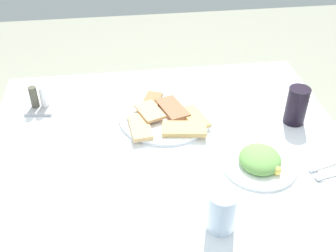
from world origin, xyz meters
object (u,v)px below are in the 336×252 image
Objects in this scene: salad_plate_greens at (260,161)px; soda_can at (297,106)px; condiment_caddy at (40,102)px; pide_platter at (166,116)px; drinking_glass at (222,211)px; dining_table at (170,167)px; fork at (335,162)px.

soda_can is at bearing -132.59° from salad_plate_greens.
soda_can is 0.83m from condiment_caddy.
salad_plate_greens is 0.73m from condiment_caddy.
pide_platter is 0.34m from salad_plate_greens.
drinking_glass is at bearing 130.09° from condiment_caddy.
condiment_caddy reaches higher than pide_platter.
dining_table is 0.17m from pide_platter.
fork is at bearing 155.18° from condiment_caddy.
condiment_caddy is (0.84, -0.39, 0.02)m from fork.
dining_table is at bearing 147.95° from condiment_caddy.
soda_can is 0.50m from drinking_glass.
dining_table is at bearing -76.42° from drinking_glass.
dining_table is at bearing -32.61° from fork.
dining_table is 0.28m from salad_plate_greens.
soda_can is at bearing -170.53° from dining_table.
fork reaches higher than dining_table.
salad_plate_greens is 0.26m from soda_can.
condiment_caddy reaches higher than dining_table.
fork is at bearing 162.43° from dining_table.
soda_can is at bearing 170.49° from pide_platter.
condiment_caddy is (0.63, -0.37, 0.01)m from salad_plate_greens.
pide_platter reaches higher than dining_table.
soda_can is 1.14× the size of drinking_glass.
fork is (-0.04, 0.21, -0.06)m from soda_can.
soda_can is (-0.17, -0.19, 0.04)m from salad_plate_greens.
condiment_caddy is at bearing -15.77° from pide_platter.
pide_platter is 0.41m from soda_can.
condiment_caddy is at bearing -12.69° from soda_can.
fork is at bearing -155.03° from drinking_glass.
dining_table is 8.79× the size of soda_can.
salad_plate_greens is at bearing -20.63° from fork.
pide_platter is at bearing -92.32° from dining_table.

